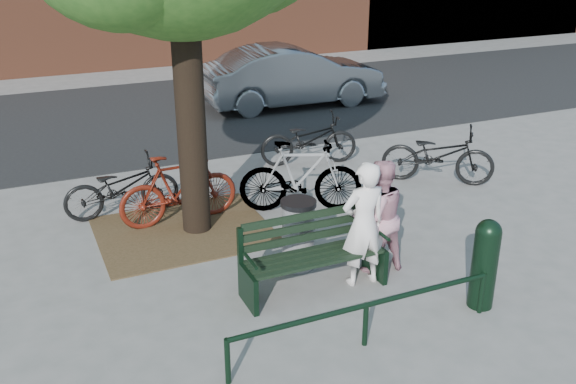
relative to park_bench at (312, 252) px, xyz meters
name	(u,v)px	position (x,y,z in m)	size (l,w,h in m)	color
ground	(314,290)	(0.00, -0.08, -0.48)	(90.00, 90.00, 0.00)	gray
dirt_pit	(184,231)	(-1.00, 2.12, -0.47)	(2.40, 2.00, 0.02)	brown
road	(153,115)	(0.00, 8.42, -0.47)	(40.00, 7.00, 0.01)	black
park_bench	(312,252)	(0.00, 0.00, 0.00)	(1.74, 0.54, 0.97)	black
guard_railing	(366,312)	(0.00, -1.28, -0.08)	(3.06, 0.06, 0.51)	black
person_left	(364,224)	(0.62, -0.14, 0.30)	(0.57, 0.37, 1.56)	white
person_right	(378,216)	(0.95, 0.07, 0.26)	(0.71, 0.56, 1.47)	#C48696
bollard	(485,261)	(1.60, -1.16, 0.10)	(0.29, 0.29, 1.08)	black
litter_bin	(298,234)	(0.07, 0.52, -0.01)	(0.45, 0.45, 0.92)	gray
bicycle_a	(121,187)	(-1.67, 3.07, -0.03)	(0.60, 1.71, 0.90)	black
bicycle_b	(179,189)	(-0.95, 2.46, 0.05)	(0.50, 1.77, 1.07)	#57170C
bicycle_c	(309,140)	(1.88, 3.98, -0.01)	(0.62, 1.78, 0.94)	black
bicycle_d	(301,176)	(0.85, 2.12, 0.08)	(0.53, 1.87, 1.12)	gray
bicycle_e	(438,155)	(3.47, 2.26, 0.01)	(0.65, 1.87, 0.98)	black
parked_car	(292,76)	(3.34, 7.96, 0.25)	(1.54, 4.41, 1.45)	gray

